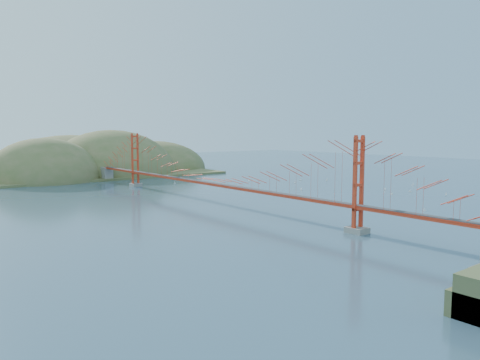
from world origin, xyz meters
TOP-DOWN VIEW (x-y plane):
  - ground at (0.00, 0.00)m, footprint 320.00×320.00m
  - bridge at (0.00, 0.18)m, footprint 2.20×94.40m
  - far_headlands at (2.21, 68.52)m, footprint 84.00×58.00m
  - sailboat_1 at (24.15, 2.99)m, footprint 0.53×0.53m
  - sailboat_12 at (9.42, 29.24)m, footprint 0.54×0.46m
  - sailboat_8 at (42.28, 12.02)m, footprint 0.62×0.53m
  - sailboat_10 at (20.87, -26.45)m, footprint 0.45×0.53m
  - sailboat_13 at (40.78, -19.24)m, footprint 0.52×0.49m
  - sailboat_11 at (50.57, -6.20)m, footprint 0.55×0.55m
  - sailboat_16 at (15.61, 20.43)m, footprint 0.53×0.50m
  - sailboat_15 at (37.67, 16.50)m, footprint 0.64×0.66m
  - sailboat_9 at (39.34, -0.35)m, footprint 0.44×0.53m
  - sailboat_0 at (14.16, 0.35)m, footprint 0.46×0.53m
  - sailboat_14 at (33.38, -12.27)m, footprint 0.48×0.55m
  - sailboat_5 at (39.56, -12.35)m, footprint 0.58×0.61m
  - sailboat_2 at (37.48, -7.92)m, footprint 0.53×0.53m
  - sailboat_17 at (32.51, 13.28)m, footprint 0.57×0.47m
  - sailboat_7 at (21.54, 35.12)m, footprint 0.51×0.41m
  - sailboat_3 at (13.92, 14.87)m, footprint 0.56×0.48m
  - sailboat_4 at (27.03, 23.63)m, footprint 0.52×0.54m
  - sailboat_6 at (14.92, -9.52)m, footprint 0.62×0.62m

SIDE VIEW (x-z plane):
  - ground at x=0.00m, z-range 0.00..0.00m
  - far_headlands at x=2.21m, z-range -12.50..12.50m
  - sailboat_2 at x=37.48m, z-range -0.15..0.41m
  - sailboat_1 at x=24.15m, z-range -0.15..0.42m
  - sailboat_11 at x=50.57m, z-range -0.15..0.42m
  - sailboat_13 at x=40.78m, z-range -0.15..0.43m
  - sailboat_16 at x=15.61m, z-range -0.16..0.43m
  - sailboat_7 at x=21.54m, z-range -0.16..0.44m
  - sailboat_4 at x=27.03m, z-range -0.16..0.44m
  - sailboat_9 at x=39.34m, z-range -0.16..0.45m
  - sailboat_0 at x=14.16m, z-range -0.16..0.45m
  - sailboat_10 at x=20.87m, z-range -0.17..0.45m
  - sailboat_12 at x=9.42m, z-range -0.17..0.45m
  - sailboat_14 at x=33.38m, z-range -0.17..0.46m
  - sailboat_3 at x=13.92m, z-range -0.18..0.47m
  - sailboat_17 at x=32.51m, z-range -0.18..0.48m
  - sailboat_5 at x=39.56m, z-range -0.19..0.50m
  - sailboat_6 at x=14.92m, z-range -0.19..0.50m
  - sailboat_8 at x=42.28m, z-range -0.20..0.51m
  - sailboat_15 at x=37.67m, z-range -0.21..0.53m
  - bridge at x=0.00m, z-range 1.01..13.01m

